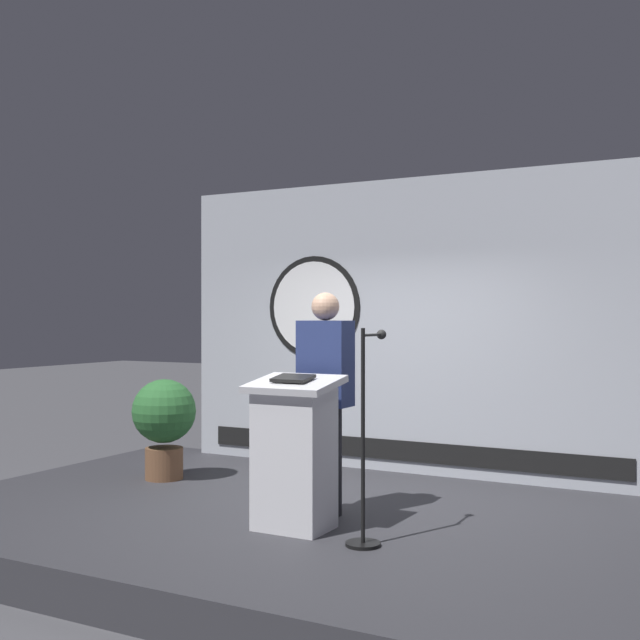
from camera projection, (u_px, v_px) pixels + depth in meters
ground_plane at (314, 549)px, 6.28m from camera, size 40.00×40.00×0.00m
stage_platform at (314, 531)px, 6.28m from camera, size 6.40×4.00×0.30m
banner_display at (400, 326)px, 7.92m from camera, size 4.87×0.12×2.93m
podium at (294, 453)px, 5.77m from camera, size 0.64×0.50×1.13m
speaker_person at (325, 401)px, 6.19m from camera, size 0.40×0.26×1.74m
microphone_stand at (366, 469)px, 5.38m from camera, size 0.24×0.47×1.47m
potted_plant at (164, 419)px, 7.55m from camera, size 0.61×0.61×0.95m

